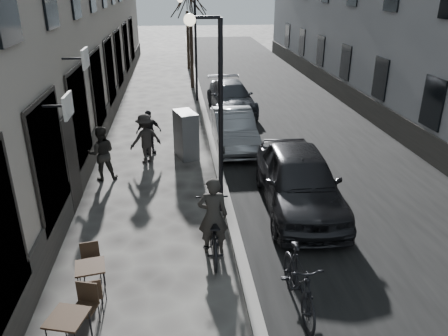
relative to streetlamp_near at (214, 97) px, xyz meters
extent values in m
cube|color=black|center=(4.02, 10.00, -3.16)|extent=(7.30, 60.00, 0.00)
cube|color=slate|center=(0.37, 10.00, -3.10)|extent=(0.25, 60.00, 0.12)
cylinder|color=black|center=(0.17, 0.00, -0.66)|extent=(0.12, 0.12, 5.00)
cylinder|color=black|center=(-0.18, 0.00, 1.84)|extent=(0.70, 0.08, 0.08)
sphere|color=#FFF2CC|center=(-0.53, 0.00, 1.79)|extent=(0.28, 0.28, 0.28)
cylinder|color=black|center=(0.17, 12.00, -0.66)|extent=(0.12, 0.12, 5.00)
cylinder|color=black|center=(0.07, 15.00, -1.21)|extent=(0.20, 0.20, 3.90)
cylinder|color=black|center=(0.07, 21.00, -1.21)|extent=(0.20, 0.20, 3.90)
cube|color=black|center=(-2.84, -4.61, -2.45)|extent=(0.74, 0.74, 0.04)
cylinder|color=black|center=(-3.01, -4.30, -2.81)|extent=(0.02, 0.02, 0.69)
cylinder|color=black|center=(-2.53, -4.44, -2.81)|extent=(0.02, 0.02, 0.69)
cube|color=black|center=(-2.72, -3.18, -2.49)|extent=(0.65, 0.65, 0.04)
cylinder|color=black|center=(-2.90, -3.45, -2.84)|extent=(0.02, 0.02, 0.65)
cylinder|color=black|center=(-2.44, -3.37, -2.84)|extent=(0.02, 0.02, 0.65)
cylinder|color=black|center=(-2.99, -2.99, -2.84)|extent=(0.02, 0.02, 0.65)
cylinder|color=black|center=(-2.53, -2.91, -2.84)|extent=(0.02, 0.02, 0.65)
cube|color=#5E5F61|center=(-0.63, 4.09, -2.34)|extent=(0.89, 1.22, 1.64)
imported|color=black|center=(-0.21, -1.93, -2.59)|extent=(0.85, 2.21, 1.14)
imported|color=#2A2724|center=(-0.21, -1.93, -2.22)|extent=(0.70, 0.48, 1.87)
imported|color=#272521|center=(-3.27, 2.45, -2.30)|extent=(0.92, 0.76, 1.73)
imported|color=black|center=(-2.00, 3.72, -2.31)|extent=(1.27, 1.05, 1.71)
imported|color=black|center=(-1.94, 4.60, -2.37)|extent=(1.01, 0.70, 1.59)
imported|color=black|center=(2.29, -0.05, -2.33)|extent=(2.24, 4.97, 1.66)
imported|color=gray|center=(1.17, 4.95, -2.48)|extent=(1.45, 4.13, 1.36)
imported|color=#35383F|center=(1.69, 9.83, -2.49)|extent=(2.17, 4.75, 1.35)
imported|color=black|center=(1.21, -4.00, -2.55)|extent=(0.61, 2.04, 1.22)
camera|label=1|loc=(-0.91, -10.43, 2.60)|focal=35.00mm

